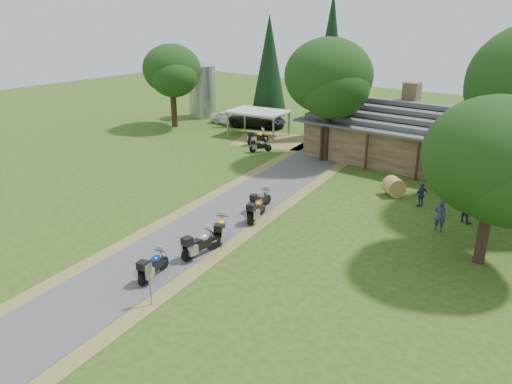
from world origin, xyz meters
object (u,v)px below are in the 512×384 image
Objects in this scene: car_dark_suv at (258,115)px; silo at (202,89)px; motorcycle_row_d at (257,208)px; motorcycle_carport_a at (258,137)px; motorcycle_row_b at (200,242)px; lodge at (440,136)px; motorcycle_carport_b at (260,145)px; hay_bale at (394,187)px; motorcycle_row_a at (153,264)px; car_white_sedan at (229,116)px; motorcycle_row_e at (261,199)px; carport at (258,123)px; motorcycle_row_c at (221,227)px.

silo is at bearing 66.15° from car_dark_suv.
car_dark_suv reaches higher than motorcycle_row_d.
motorcycle_row_b is at bearing -134.32° from motorcycle_carport_a.
lodge is 10.00× the size of motorcycle_row_d.
motorcycle_row_d is at bearing -105.86° from motorcycle_carport_b.
hay_bale is at bearing -21.79° from silo.
motorcycle_row_d is (23.07, -19.94, -2.38)m from silo.
motorcycle_carport_a is (4.28, -5.57, -0.52)m from car_dark_suv.
motorcycle_row_b is 1.04× the size of motorcycle_carport_a.
car_dark_suv is 3.21× the size of motorcycle_row_a.
lodge is at bearing -99.98° from car_white_sedan.
car_dark_suv reaches higher than hay_bale.
silo is 3.17× the size of motorcycle_row_e.
motorcycle_row_d is 14.78m from motorcycle_carport_b.
silo is 30.14m from hay_bale.
motorcycle_row_a reaches higher than motorcycle_carport_b.
motorcycle_row_a is 17.70m from hay_bale.
motorcycle_row_b is 14.81m from hay_bale.
car_white_sedan is at bearing 73.80° from motorcycle_carport_a.
motorcycle_carport_b is at bearing 21.44° from motorcycle_row_d.
car_dark_suv is at bearing 37.63° from motorcycle_row_b.
motorcycle_row_d is (18.09, -18.65, -0.13)m from car_white_sedan.
car_white_sedan is 2.42× the size of motorcycle_row_d.
lodge is 23.09m from motorcycle_row_b.
motorcycle_row_d is at bearing -40.84° from silo.
motorcycle_row_a is (12.81, -24.89, -0.54)m from carport.
motorcycle_carport_a is at bearing -25.70° from silo.
motorcycle_row_c is at bearing -146.87° from car_white_sedan.
car_white_sedan is at bearing 43.76° from motorcycle_row_b.
carport is 4.48× the size of hay_bale.
carport is at bearing 155.81° from hay_bale.
car_dark_suv is at bearing 0.24° from motorcycle_row_c.
silo is at bearing 158.21° from hay_bale.
motorcycle_row_b reaches higher than motorcycle_row_c.
carport is at bearing 13.77° from motorcycle_row_a.
motorcycle_row_e is 9.23m from hay_bale.
silo is at bearing 98.78° from motorcycle_carport_b.
lodge is 23.04m from car_white_sedan.
motorcycle_row_d reaches higher than motorcycle_carport_b.
car_dark_suv is at bearing 22.46° from motorcycle_row_d.
hay_bale is at bearing -10.82° from motorcycle_row_b.
motorcycle_row_c is (14.85, -22.79, -0.54)m from car_dark_suv.
car_white_sedan reaches higher than motorcycle_carport_b.
motorcycle_row_b is 7.01m from motorcycle_row_e.
carport is 23.54m from motorcycle_row_c.
lodge reaches higher than motorcycle_carport_b.
lodge is 3.44× the size of silo.
motorcycle_carport_b is at bearing 166.96° from hay_bale.
silo is 11.26m from carport.
car_dark_suv is at bearing -82.65° from car_white_sedan.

